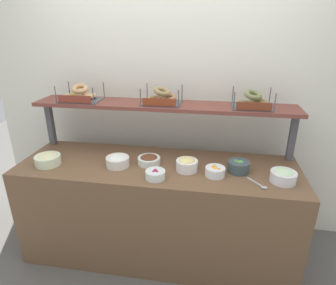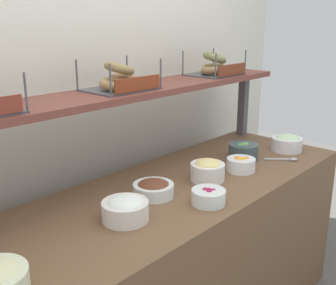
# 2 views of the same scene
# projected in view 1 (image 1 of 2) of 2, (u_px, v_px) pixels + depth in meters

# --- Properties ---
(ground_plane) EXTENTS (8.00, 8.00, 0.00)m
(ground_plane) POSITION_uv_depth(u_px,v_px,m) (159.00, 249.00, 2.58)
(ground_plane) COLOR #595651
(back_wall) EXTENTS (3.41, 0.06, 2.40)m
(back_wall) POSITION_uv_depth(u_px,v_px,m) (169.00, 105.00, 2.64)
(back_wall) COLOR silver
(back_wall) RESTS_ON ground_plane
(deli_counter) EXTENTS (2.21, 0.70, 0.85)m
(deli_counter) POSITION_uv_depth(u_px,v_px,m) (158.00, 210.00, 2.42)
(deli_counter) COLOR brown
(deli_counter) RESTS_ON ground_plane
(shelf_riser_left) EXTENTS (0.05, 0.05, 0.40)m
(shelf_riser_left) POSITION_uv_depth(u_px,v_px,m) (51.00, 124.00, 2.60)
(shelf_riser_left) COLOR #4C4C51
(shelf_riser_left) RESTS_ON deli_counter
(shelf_riser_right) EXTENTS (0.05, 0.05, 0.40)m
(shelf_riser_right) POSITION_uv_depth(u_px,v_px,m) (292.00, 137.00, 2.28)
(shelf_riser_right) COLOR #4C4C51
(shelf_riser_right) RESTS_ON deli_counter
(upper_shelf) EXTENTS (2.17, 0.32, 0.03)m
(upper_shelf) POSITION_uv_depth(u_px,v_px,m) (163.00, 105.00, 2.36)
(upper_shelf) COLOR brown
(upper_shelf) RESTS_ON shelf_riser_left
(bowl_chocolate_spread) EXTENTS (0.18, 0.18, 0.07)m
(bowl_chocolate_spread) POSITION_uv_depth(u_px,v_px,m) (149.00, 160.00, 2.27)
(bowl_chocolate_spread) COLOR white
(bowl_chocolate_spread) RESTS_ON deli_counter
(bowl_veggie_mix) EXTENTS (0.16, 0.16, 0.10)m
(bowl_veggie_mix) POSITION_uv_depth(u_px,v_px,m) (239.00, 166.00, 2.14)
(bowl_veggie_mix) COLOR #3C4C4F
(bowl_veggie_mix) RESTS_ON deli_counter
(bowl_fruit_salad) EXTENTS (0.15, 0.15, 0.08)m
(bowl_fruit_salad) POSITION_uv_depth(u_px,v_px,m) (215.00, 171.00, 2.09)
(bowl_fruit_salad) COLOR white
(bowl_fruit_salad) RESTS_ON deli_counter
(bowl_cream_cheese) EXTENTS (0.18, 0.18, 0.10)m
(bowl_cream_cheese) POSITION_uv_depth(u_px,v_px,m) (118.00, 160.00, 2.23)
(bowl_cream_cheese) COLOR white
(bowl_cream_cheese) RESTS_ON deli_counter
(bowl_scallion_spread) EXTENTS (0.18, 0.18, 0.10)m
(bowl_scallion_spread) POSITION_uv_depth(u_px,v_px,m) (283.00, 176.00, 2.00)
(bowl_scallion_spread) COLOR white
(bowl_scallion_spread) RESTS_ON deli_counter
(bowl_potato_salad) EXTENTS (0.20, 0.20, 0.10)m
(bowl_potato_salad) POSITION_uv_depth(u_px,v_px,m) (48.00, 159.00, 2.25)
(bowl_potato_salad) COLOR #DFEAC3
(bowl_potato_salad) RESTS_ON deli_counter
(bowl_beet_salad) EXTENTS (0.14, 0.14, 0.07)m
(bowl_beet_salad) POSITION_uv_depth(u_px,v_px,m) (155.00, 174.00, 2.05)
(bowl_beet_salad) COLOR white
(bowl_beet_salad) RESTS_ON deli_counter
(bowl_egg_salad) EXTENTS (0.16, 0.16, 0.10)m
(bowl_egg_salad) POSITION_uv_depth(u_px,v_px,m) (187.00, 164.00, 2.16)
(bowl_egg_salad) COLOR white
(bowl_egg_salad) RESTS_ON deli_counter
(serving_spoon_near_plate) EXTENTS (0.13, 0.14, 0.01)m
(serving_spoon_near_plate) POSITION_uv_depth(u_px,v_px,m) (260.00, 185.00, 1.96)
(serving_spoon_near_plate) COLOR #B7B7BC
(serving_spoon_near_plate) RESTS_ON deli_counter
(bagel_basket_sesame) EXTENTS (0.34, 0.26, 0.14)m
(bagel_basket_sesame) POSITION_uv_depth(u_px,v_px,m) (80.00, 95.00, 2.43)
(bagel_basket_sesame) COLOR #4C4C51
(bagel_basket_sesame) RESTS_ON upper_shelf
(bagel_basket_everything) EXTENTS (0.31, 0.26, 0.14)m
(bagel_basket_everything) POSITION_uv_depth(u_px,v_px,m) (162.00, 98.00, 2.33)
(bagel_basket_everything) COLOR #4C4C51
(bagel_basket_everything) RESTS_ON upper_shelf
(bagel_basket_poppy) EXTENTS (0.30, 0.24, 0.14)m
(bagel_basket_poppy) POSITION_uv_depth(u_px,v_px,m) (252.00, 102.00, 2.22)
(bagel_basket_poppy) COLOR #4C4C51
(bagel_basket_poppy) RESTS_ON upper_shelf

